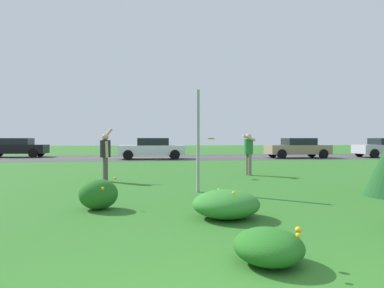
{
  "coord_description": "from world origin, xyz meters",
  "views": [
    {
      "loc": [
        -0.76,
        -2.09,
        1.39
      ],
      "look_at": [
        0.8,
        9.68,
        1.21
      ],
      "focal_mm": 32.47,
      "sensor_mm": 36.0,
      "label": 1
    }
  ],
  "objects_px": {
    "sign_post_near_path": "(198,141)",
    "car_tan_center_left": "(298,148)",
    "frisbee_orange": "(211,139)",
    "car_black_rightmost": "(16,147)",
    "person_thrower_dark_shirt": "(105,153)",
    "person_catcher_green_shirt": "(248,150)",
    "car_white_center_right": "(152,148)"
  },
  "relations": [
    {
      "from": "person_thrower_dark_shirt",
      "to": "car_tan_center_left",
      "type": "height_order",
      "value": "person_thrower_dark_shirt"
    },
    {
      "from": "car_tan_center_left",
      "to": "car_black_rightmost",
      "type": "bearing_deg",
      "value": 169.69
    },
    {
      "from": "person_thrower_dark_shirt",
      "to": "car_black_rightmost",
      "type": "bearing_deg",
      "value": 117.52
    },
    {
      "from": "frisbee_orange",
      "to": "car_black_rightmost",
      "type": "relative_size",
      "value": 0.06
    },
    {
      "from": "sign_post_near_path",
      "to": "frisbee_orange",
      "type": "distance_m",
      "value": 3.65
    },
    {
      "from": "car_tan_center_left",
      "to": "frisbee_orange",
      "type": "bearing_deg",
      "value": -126.58
    },
    {
      "from": "sign_post_near_path",
      "to": "car_black_rightmost",
      "type": "xyz_separation_m",
      "value": [
        -11.18,
        18.95,
        -0.59
      ]
    },
    {
      "from": "car_white_center_right",
      "to": "car_black_rightmost",
      "type": "relative_size",
      "value": 1.0
    },
    {
      "from": "person_catcher_green_shirt",
      "to": "car_black_rightmost",
      "type": "height_order",
      "value": "person_catcher_green_shirt"
    },
    {
      "from": "person_catcher_green_shirt",
      "to": "car_tan_center_left",
      "type": "bearing_deg",
      "value": 57.69
    },
    {
      "from": "person_catcher_green_shirt",
      "to": "car_black_rightmost",
      "type": "distance_m",
      "value": 20.36
    },
    {
      "from": "person_thrower_dark_shirt",
      "to": "car_white_center_right",
      "type": "relative_size",
      "value": 0.39
    },
    {
      "from": "sign_post_near_path",
      "to": "car_tan_center_left",
      "type": "distance_m",
      "value": 17.99
    },
    {
      "from": "person_catcher_green_shirt",
      "to": "car_tan_center_left",
      "type": "height_order",
      "value": "person_catcher_green_shirt"
    },
    {
      "from": "sign_post_near_path",
      "to": "person_catcher_green_shirt",
      "type": "bearing_deg",
      "value": 56.97
    },
    {
      "from": "sign_post_near_path",
      "to": "car_tan_center_left",
      "type": "xyz_separation_m",
      "value": [
        9.66,
        15.16,
        -0.59
      ]
    },
    {
      "from": "frisbee_orange",
      "to": "car_white_center_right",
      "type": "relative_size",
      "value": 0.06
    },
    {
      "from": "person_catcher_green_shirt",
      "to": "frisbee_orange",
      "type": "height_order",
      "value": "person_catcher_green_shirt"
    },
    {
      "from": "car_white_center_right",
      "to": "car_black_rightmost",
      "type": "distance_m",
      "value": 10.91
    },
    {
      "from": "sign_post_near_path",
      "to": "frisbee_orange",
      "type": "relative_size",
      "value": 9.97
    },
    {
      "from": "person_catcher_green_shirt",
      "to": "frisbee_orange",
      "type": "bearing_deg",
      "value": -165.38
    },
    {
      "from": "person_thrower_dark_shirt",
      "to": "person_catcher_green_shirt",
      "type": "xyz_separation_m",
      "value": [
        5.2,
        1.3,
        0.02
      ]
    },
    {
      "from": "sign_post_near_path",
      "to": "frisbee_orange",
      "type": "height_order",
      "value": "sign_post_near_path"
    },
    {
      "from": "sign_post_near_path",
      "to": "car_white_center_right",
      "type": "bearing_deg",
      "value": 93.59
    },
    {
      "from": "person_thrower_dark_shirt",
      "to": "person_catcher_green_shirt",
      "type": "bearing_deg",
      "value": 14.09
    },
    {
      "from": "car_white_center_right",
      "to": "car_tan_center_left",
      "type": "bearing_deg",
      "value": 0.0
    },
    {
      "from": "frisbee_orange",
      "to": "car_tan_center_left",
      "type": "height_order",
      "value": "car_tan_center_left"
    },
    {
      "from": "car_black_rightmost",
      "to": "person_thrower_dark_shirt",
      "type": "bearing_deg",
      "value": -62.48
    },
    {
      "from": "sign_post_near_path",
      "to": "car_black_rightmost",
      "type": "relative_size",
      "value": 0.59
    },
    {
      "from": "sign_post_near_path",
      "to": "car_black_rightmost",
      "type": "height_order",
      "value": "sign_post_near_path"
    },
    {
      "from": "sign_post_near_path",
      "to": "person_catcher_green_shirt",
      "type": "xyz_separation_m",
      "value": [
        2.54,
        3.91,
        -0.38
      ]
    },
    {
      "from": "person_catcher_green_shirt",
      "to": "frisbee_orange",
      "type": "relative_size",
      "value": 5.94
    }
  ]
}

